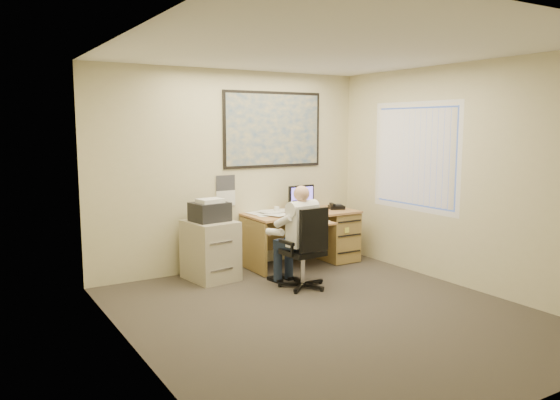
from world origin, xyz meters
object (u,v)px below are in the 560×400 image
desk (320,231)px  office_chair (305,265)px  person (302,237)px  filing_cabinet (210,245)px

desk → office_chair: bearing=-132.8°
office_chair → person: (0.00, 0.08, 0.33)m
desk → office_chair: desk is taller
filing_cabinet → office_chair: 1.27m
desk → person: bearing=-135.0°
desk → filing_cabinet: 1.74m
desk → filing_cabinet: desk is taller
filing_cabinet → office_chair: size_ratio=1.04×
person → office_chair: bearing=-101.4°
desk → filing_cabinet: size_ratio=1.53×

